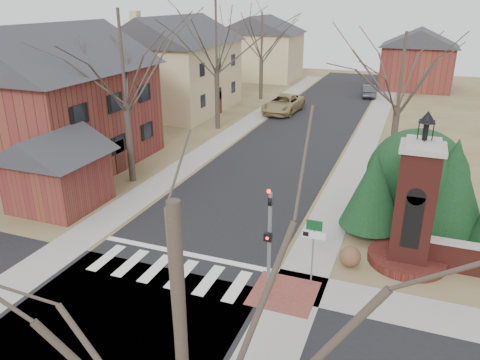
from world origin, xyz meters
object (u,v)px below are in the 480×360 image
at_px(brick_gate_monument, 413,216).
at_px(distant_car, 369,91).
at_px(sign_post, 313,240).
at_px(traffic_signal_pole, 269,236).
at_px(pickup_truck, 283,104).

xyz_separation_m(brick_gate_monument, distant_car, (-5.60, 35.37, -1.50)).
relative_size(sign_post, brick_gate_monument, 0.42).
relative_size(sign_post, distant_car, 0.68).
bearing_deg(traffic_signal_pole, distant_car, 91.30).
bearing_deg(sign_post, traffic_signal_pole, -132.43).
bearing_deg(traffic_signal_pole, brick_gate_monument, 43.24).
distance_m(sign_post, distant_car, 38.46).
xyz_separation_m(pickup_truck, distant_car, (6.80, 10.81, -0.17)).
distance_m(sign_post, brick_gate_monument, 4.55).
height_order(sign_post, pickup_truck, sign_post).
bearing_deg(brick_gate_monument, pickup_truck, 116.78).
bearing_deg(distant_car, traffic_signal_pole, 82.23).
height_order(brick_gate_monument, pickup_truck, brick_gate_monument).
xyz_separation_m(brick_gate_monument, pickup_truck, (-12.40, 24.56, -1.32)).
height_order(traffic_signal_pole, sign_post, traffic_signal_pole).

